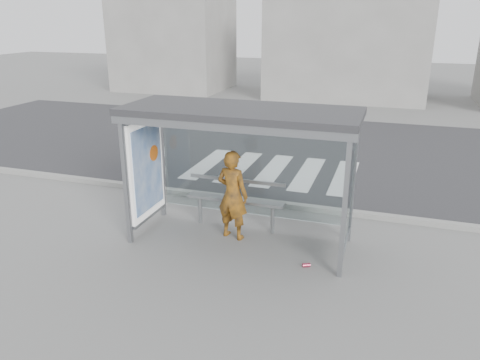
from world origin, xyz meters
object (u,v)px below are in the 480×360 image
Objects in this scene: bus_shelter at (222,140)px; bench at (236,200)px; person at (233,195)px; soda_can at (306,265)px.

bus_shelter is 2.10× the size of bench.
person reaches higher than bench.
bus_shelter reaches higher than soda_can.
bus_shelter is 1.11m from person.
bus_shelter is 2.72m from soda_can.
person is at bearing 156.00° from soda_can.
soda_can is at bearing -19.51° from bus_shelter.
person is 1.96m from soda_can.
bus_shelter is at bearing 160.49° from soda_can.
bus_shelter reaches higher than bench.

